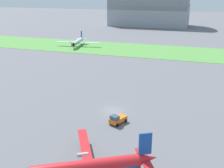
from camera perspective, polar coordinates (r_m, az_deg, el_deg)
ground_plane at (r=60.18m, az=0.25°, el=-5.56°), size 600.00×600.00×0.00m
grass_taxiway_strip at (r=119.63m, az=9.65°, el=6.70°), size 360.00×28.00×0.08m
airplane_foreground_turboprop at (r=38.70m, az=-4.71°, el=-16.76°), size 17.61×20.21×6.71m
airplane_taxiing_turboprop at (r=129.08m, az=-7.16°, el=8.72°), size 20.43×17.55×6.14m
pushback_tug_near_gate at (r=54.36m, az=1.15°, el=-7.32°), size 3.20×4.02×1.95m
hangar_distant at (r=206.59m, az=7.77°, el=15.84°), size 55.58×28.61×31.68m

